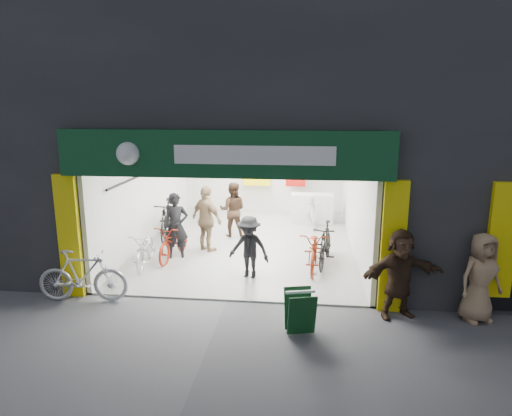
% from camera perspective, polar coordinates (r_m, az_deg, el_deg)
% --- Properties ---
extents(ground, '(60.00, 60.00, 0.00)m').
position_cam_1_polar(ground, '(9.60, -3.73, -11.57)').
color(ground, '#56565B').
rests_on(ground, ground).
extents(building, '(17.00, 10.27, 8.00)m').
position_cam_1_polar(building, '(13.59, 3.66, 14.39)').
color(building, '#232326').
rests_on(building, ground).
extents(bike_left_front, '(0.80, 1.77, 0.90)m').
position_cam_1_polar(bike_left_front, '(11.71, -13.64, -4.96)').
color(bike_left_front, silver).
rests_on(bike_left_front, ground).
extents(bike_left_midfront, '(0.80, 2.03, 1.19)m').
position_cam_1_polar(bike_left_midfront, '(13.78, -11.07, -1.48)').
color(bike_left_midfront, black).
rests_on(bike_left_midfront, ground).
extents(bike_left_midback, '(0.82, 1.87, 0.96)m').
position_cam_1_polar(bike_left_midback, '(12.06, -10.22, -4.11)').
color(bike_left_midback, maroon).
rests_on(bike_left_midback, ground).
extents(bike_left_back, '(0.91, 1.97, 1.14)m').
position_cam_1_polar(bike_left_back, '(15.70, -6.31, 0.40)').
color(bike_left_back, silver).
rests_on(bike_left_back, ground).
extents(bike_right_front, '(0.81, 1.86, 1.08)m').
position_cam_1_polar(bike_right_front, '(11.55, 8.66, -4.50)').
color(bike_right_front, black).
rests_on(bike_right_front, ground).
extents(bike_right_mid, '(0.78, 1.94, 1.00)m').
position_cam_1_polar(bike_right_mid, '(11.25, 7.32, -5.15)').
color(bike_right_mid, maroon).
rests_on(bike_right_mid, ground).
extents(bike_right_back, '(0.57, 1.61, 0.95)m').
position_cam_1_polar(bike_right_back, '(14.94, 7.03, -0.67)').
color(bike_right_back, '#B3B2B7').
rests_on(bike_right_back, ground).
extents(parked_bike, '(1.88, 0.68, 1.10)m').
position_cam_1_polar(parked_bike, '(10.03, -20.86, -7.93)').
color(parked_bike, '#BCBCC2').
rests_on(parked_bike, ground).
extents(customer_a, '(0.73, 0.58, 1.74)m').
position_cam_1_polar(customer_a, '(11.94, -9.97, -2.30)').
color(customer_a, black).
rests_on(customer_a, ground).
extents(customer_b, '(0.83, 0.66, 1.68)m').
position_cam_1_polar(customer_b, '(13.73, -2.94, -0.25)').
color(customer_b, '#3B271A').
rests_on(customer_b, ground).
extents(customer_c, '(1.09, 0.80, 1.50)m').
position_cam_1_polar(customer_c, '(10.46, -0.87, -5.03)').
color(customer_c, black).
rests_on(customer_c, ground).
extents(customer_d, '(1.14, 0.99, 1.84)m').
position_cam_1_polar(customer_d, '(12.35, -6.18, -1.45)').
color(customer_d, '#8C7151').
rests_on(customer_d, ground).
extents(pedestrian_near, '(0.97, 0.80, 1.70)m').
position_cam_1_polar(pedestrian_near, '(9.44, 26.24, -7.81)').
color(pedestrian_near, '#977858').
rests_on(pedestrian_near, ground).
extents(pedestrian_far, '(1.68, 1.00, 1.73)m').
position_cam_1_polar(pedestrian_far, '(9.04, 17.52, -7.84)').
color(pedestrian_far, '#362518').
rests_on(pedestrian_far, ground).
extents(sandwich_board, '(0.60, 0.61, 0.77)m').
position_cam_1_polar(sandwich_board, '(8.26, 5.53, -12.64)').
color(sandwich_board, '#0D3616').
rests_on(sandwich_board, ground).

